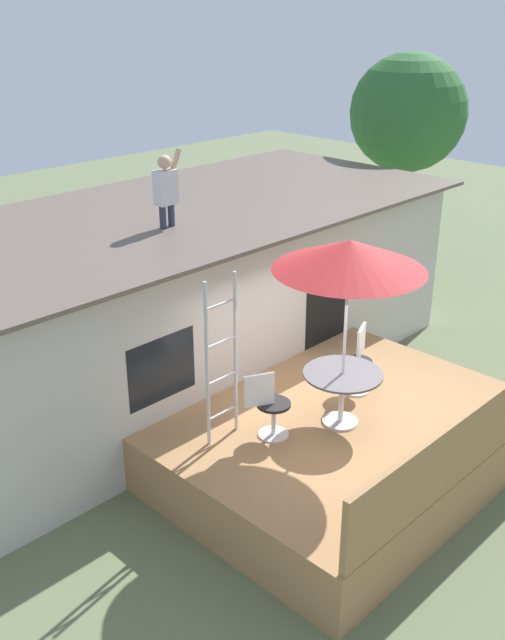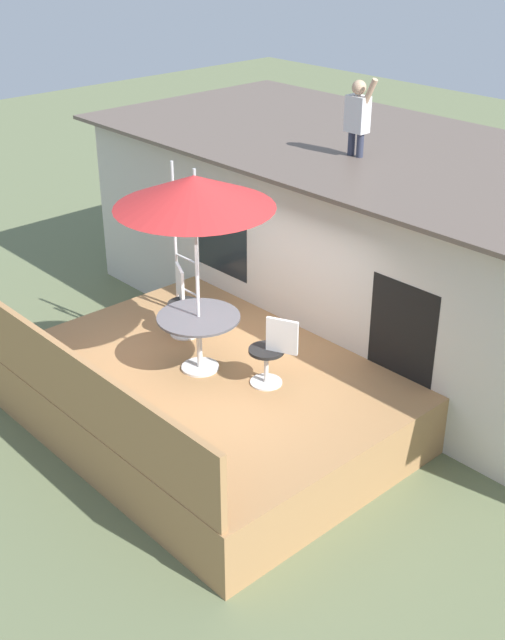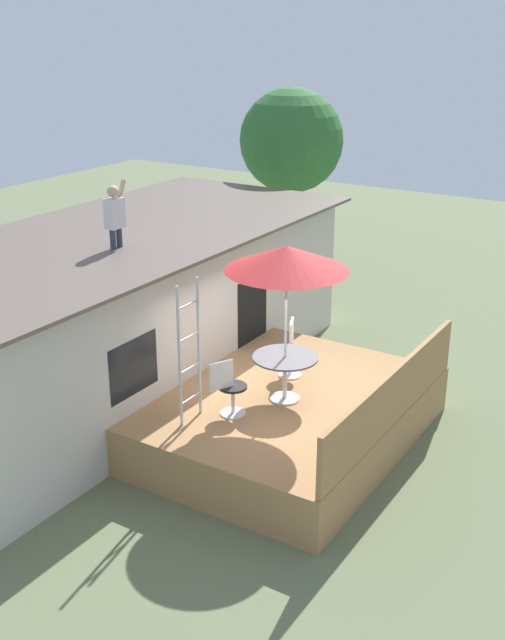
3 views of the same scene
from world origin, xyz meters
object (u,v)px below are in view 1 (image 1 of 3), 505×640
(patio_umbrella, at_px, (350,255))
(person_figure, at_px, (166,186))
(backyard_tree, at_px, (408,114))
(patio_chair_right, at_px, (358,360))
(patio_table, at_px, (342,384))
(patio_chair_left, at_px, (268,405))
(step_ladder, at_px, (222,360))

(patio_umbrella, distance_m, person_figure, 3.16)
(backyard_tree, bearing_deg, patio_chair_right, -150.32)
(person_figure, xyz_separation_m, patio_chair_right, (1.16, -2.72, -2.26))
(patio_table, height_order, patio_chair_right, patio_chair_right)
(patio_chair_left, height_order, backyard_tree, backyard_tree)
(step_ladder, height_order, patio_chair_right, step_ladder)
(patio_table, height_order, patio_umbrella, patio_umbrella)
(patio_umbrella, distance_m, patio_chair_right, 2.13)
(step_ladder, bearing_deg, person_figure, 64.68)
(step_ladder, distance_m, backyard_tree, 9.60)
(person_figure, relative_size, backyard_tree, 0.22)
(backyard_tree, bearing_deg, patio_umbrella, -150.92)
(step_ladder, bearing_deg, backyard_tree, 20.50)
(step_ladder, bearing_deg, patio_chair_left, -44.98)
(patio_chair_right, bearing_deg, patio_table, -0.00)
(person_figure, height_order, backyard_tree, backyard_tree)
(patio_table, height_order, step_ladder, step_ladder)
(patio_umbrella, bearing_deg, patio_chair_left, 153.38)
(person_figure, bearing_deg, patio_umbrella, -85.21)
(backyard_tree, bearing_deg, patio_chair_left, -156.20)
(patio_umbrella, height_order, person_figure, person_figure)
(step_ladder, relative_size, person_figure, 1.98)
(patio_umbrella, bearing_deg, person_figure, 94.79)
(patio_chair_left, bearing_deg, patio_table, 0.00)
(patio_umbrella, bearing_deg, step_ladder, 146.75)
(step_ladder, relative_size, backyard_tree, 0.44)
(patio_chair_left, bearing_deg, patio_umbrella, 0.00)
(patio_chair_right, xyz_separation_m, backyard_tree, (6.62, 3.77, 2.38))
(patio_chair_right, height_order, backyard_tree, backyard_tree)
(patio_chair_right, bearing_deg, patio_chair_left, -26.10)
(patio_chair_left, bearing_deg, backyard_tree, 50.42)
(patio_table, bearing_deg, backyard_tree, 29.08)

